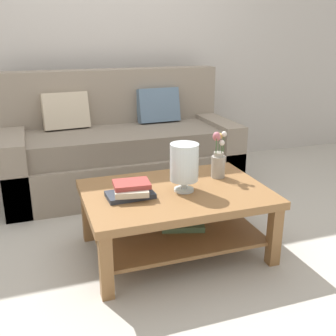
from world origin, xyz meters
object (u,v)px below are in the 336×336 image
(glass_hurricane_vase, at_px, (184,164))
(flower_pitcher, at_px, (218,159))
(couch, at_px, (121,149))
(coffee_table, at_px, (176,207))
(book_stack_main, at_px, (131,190))

(glass_hurricane_vase, xyz_separation_m, flower_pitcher, (0.31, 0.16, -0.05))
(glass_hurricane_vase, bearing_deg, flower_pitcher, 26.88)
(couch, distance_m, glass_hurricane_vase, 1.35)
(coffee_table, relative_size, glass_hurricane_vase, 3.77)
(book_stack_main, height_order, flower_pitcher, flower_pitcher)
(couch, bearing_deg, flower_pitcher, -69.98)
(coffee_table, height_order, glass_hurricane_vase, glass_hurricane_vase)
(couch, xyz_separation_m, coffee_table, (0.07, -1.29, -0.04))
(couch, xyz_separation_m, book_stack_main, (-0.23, -1.31, 0.12))
(couch, distance_m, coffee_table, 1.30)
(book_stack_main, distance_m, flower_pitcher, 0.68)
(coffee_table, bearing_deg, book_stack_main, -176.90)
(book_stack_main, bearing_deg, flower_pitcher, 12.68)
(book_stack_main, height_order, glass_hurricane_vase, glass_hurricane_vase)
(coffee_table, xyz_separation_m, glass_hurricane_vase, (0.04, -0.03, 0.30))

